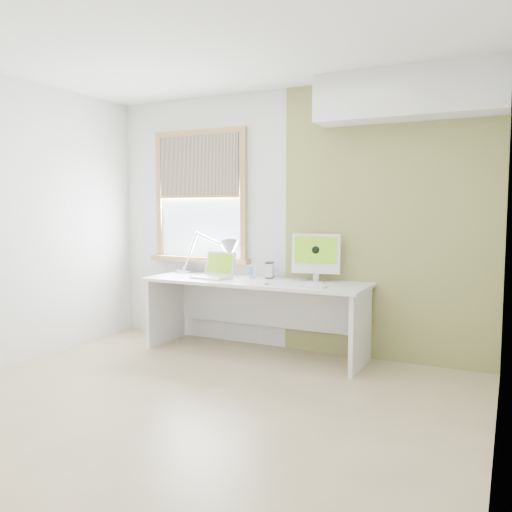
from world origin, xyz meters
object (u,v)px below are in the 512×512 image
Objects in this scene: desk_lamp at (221,252)px; imac at (316,255)px; external_drive at (270,270)px; desk at (257,299)px; laptop at (215,271)px.

imac reaches higher than desk_lamp.
external_drive is at bearing -0.92° from desk_lamp.
imac is at bearing -1.97° from desk_lamp.
desk is 0.73m from imac.
desk is at bearing -18.69° from desk_lamp.
laptop is at bearing -72.03° from desk_lamp.
imac reaches higher than desk.
imac is (1.07, -0.04, 0.02)m from desk_lamp.
laptop is 2.54× the size of external_drive.
external_drive is 0.34× the size of imac.
desk is 0.69m from desk_lamp.
laptop is (0.08, -0.24, -0.17)m from desk_lamp.
desk is at bearing -108.46° from external_drive.
desk_lamp reaches higher than external_drive.
laptop is 0.54m from external_drive.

